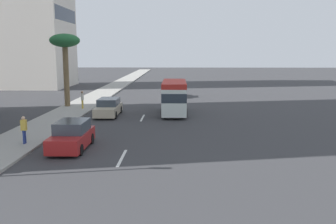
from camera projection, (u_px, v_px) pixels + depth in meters
name	position (u px, v px, depth m)	size (l,w,h in m)	color
ground_plane	(148.00, 108.00, 37.39)	(198.00, 198.00, 0.00)	#38383A
sidewalk_right	(78.00, 107.00, 37.54)	(162.00, 3.60, 0.15)	#9E9B93
lane_stripe_mid	(122.00, 158.00, 19.70)	(3.20, 0.16, 0.01)	silver
lane_stripe_far	(143.00, 118.00, 31.67)	(3.20, 0.16, 0.01)	silver
car_lead	(72.00, 136.00, 21.42)	(4.25, 1.89, 1.65)	#A51E1E
car_second	(177.00, 90.00, 46.58)	(4.14, 1.84, 1.71)	white
minibus_third	(174.00, 96.00, 33.46)	(6.75, 2.26, 3.00)	silver
car_fourth	(109.00, 107.00, 32.74)	(4.77, 1.90, 1.53)	beige
pedestrian_mid_block	(24.00, 129.00, 22.06)	(0.30, 0.33, 1.68)	navy
pedestrian_by_tree	(82.00, 99.00, 35.78)	(0.38, 0.34, 1.73)	gold
palm_tree	(65.00, 45.00, 36.64)	(2.98, 2.98, 7.28)	brown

